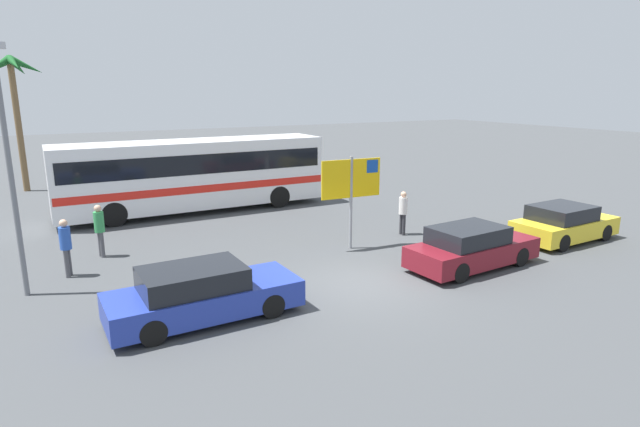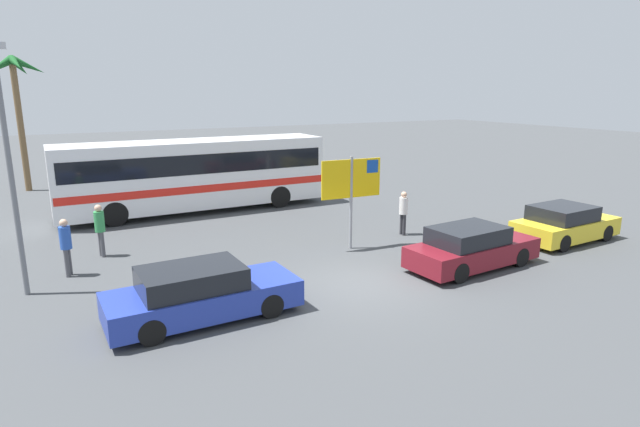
# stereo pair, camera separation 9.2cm
# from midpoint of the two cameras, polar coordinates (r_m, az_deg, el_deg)

# --- Properties ---
(ground) EXTENTS (120.00, 120.00, 0.00)m
(ground) POSITION_cam_midpoint_polar(r_m,az_deg,el_deg) (14.93, 4.43, -7.64)
(ground) COLOR #424447
(bus_front_coach) EXTENTS (11.65, 2.53, 3.17)m
(bus_front_coach) POSITION_cam_midpoint_polar(r_m,az_deg,el_deg) (23.84, -13.80, 4.46)
(bus_front_coach) COLOR white
(bus_front_coach) RESTS_ON ground
(ferry_sign) EXTENTS (2.20, 0.20, 3.20)m
(ferry_sign) POSITION_cam_midpoint_polar(r_m,az_deg,el_deg) (17.53, 3.43, 3.47)
(ferry_sign) COLOR gray
(ferry_sign) RESTS_ON ground
(car_blue) EXTENTS (4.58, 1.81, 1.32)m
(car_blue) POSITION_cam_midpoint_polar(r_m,az_deg,el_deg) (12.81, -13.08, -8.59)
(car_blue) COLOR #23389E
(car_blue) RESTS_ON ground
(car_maroon) EXTENTS (4.41, 1.93, 1.32)m
(car_maroon) POSITION_cam_midpoint_polar(r_m,az_deg,el_deg) (16.62, 16.15, -3.62)
(car_maroon) COLOR maroon
(car_maroon) RESTS_ON ground
(car_yellow) EXTENTS (4.07, 1.94, 1.32)m
(car_yellow) POSITION_cam_midpoint_polar(r_m,az_deg,el_deg) (20.72, 25.10, -1.01)
(car_yellow) COLOR yellow
(car_yellow) RESTS_ON ground
(pedestrian_by_bus) EXTENTS (0.32, 0.32, 1.73)m
(pedestrian_by_bus) POSITION_cam_midpoint_polar(r_m,az_deg,el_deg) (16.81, -26.32, -2.93)
(pedestrian_by_bus) COLOR #4C4C51
(pedestrian_by_bus) RESTS_ON ground
(pedestrian_near_sign) EXTENTS (0.32, 0.32, 1.75)m
(pedestrian_near_sign) POSITION_cam_midpoint_polar(r_m,az_deg,el_deg) (18.33, -23.22, -1.31)
(pedestrian_near_sign) COLOR #4C4C51
(pedestrian_near_sign) RESTS_ON ground
(pedestrian_crossing_lot) EXTENTS (0.32, 0.32, 1.66)m
(pedestrian_crossing_lot) POSITION_cam_midpoint_polar(r_m,az_deg,el_deg) (19.69, 8.98, 0.44)
(pedestrian_crossing_lot) COLOR #2D2D33
(pedestrian_crossing_lot) RESTS_ON ground
(lamp_post_left_side) EXTENTS (0.56, 0.20, 6.49)m
(lamp_post_left_side) POSITION_cam_midpoint_polar(r_m,az_deg,el_deg) (15.33, -31.15, 4.78)
(lamp_post_left_side) COLOR slate
(lamp_post_left_side) RESTS_ON ground
(palm_tree_seaside) EXTENTS (2.78, 3.03, 7.07)m
(palm_tree_seaside) POSITION_cam_midpoint_polar(r_m,az_deg,el_deg) (31.87, -30.70, 12.01)
(palm_tree_seaside) COLOR brown
(palm_tree_seaside) RESTS_ON ground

